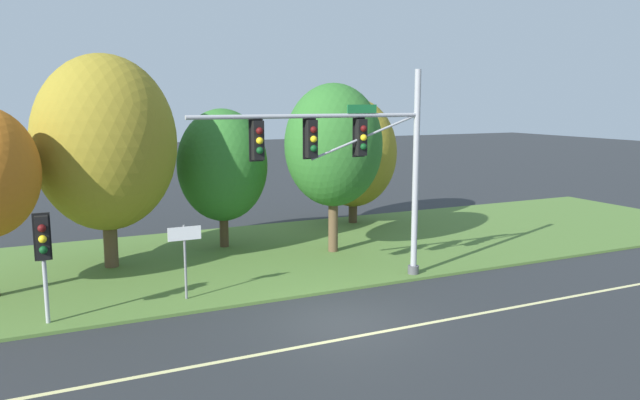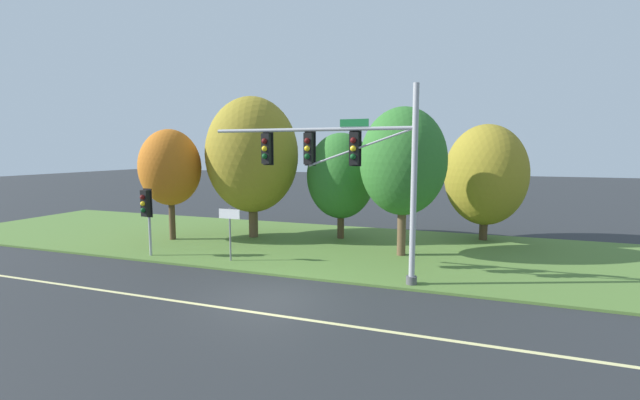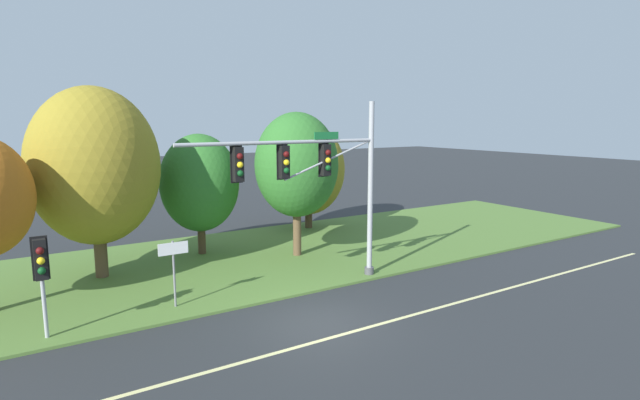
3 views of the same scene
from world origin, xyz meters
The scene contains 10 objects.
ground_plane centered at (0.00, 0.00, 0.00)m, with size 160.00×160.00×0.00m, color #282B2D.
lane_stripe centered at (0.00, -1.20, 0.00)m, with size 36.00×0.16×0.01m, color beige.
grass_verge centered at (0.00, 8.25, 0.05)m, with size 48.00×11.50×0.10m, color #517533.
traffic_signal_mast centered at (1.89, 3.04, 4.59)m, with size 8.36×0.49×7.30m.
pedestrian_signal_near_kerb centered at (-7.78, 3.12, 2.41)m, with size 0.46×0.55×3.18m.
route_sign_post centered at (-3.71, 3.72, 1.73)m, with size 1.05×0.08×2.39m.
tree_left_of_mast centered at (-5.33, 8.82, 4.77)m, with size 5.18×5.18×7.92m.
tree_behind_signpost centered at (-0.50, 10.14, 3.61)m, with size 3.81×3.81×5.90m.
tree_mid_verge centered at (3.35, 7.37, 4.51)m, with size 4.01×4.01×6.93m.
tree_tall_centre centered at (7.06, 12.45, 3.69)m, with size 4.40×4.40×6.35m.
Camera 3 is at (-8.42, -13.29, 6.67)m, focal length 28.00 mm.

